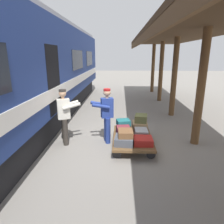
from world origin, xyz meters
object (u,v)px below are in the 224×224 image
suitcase_slate_roller (124,140)px  suitcase_burgundy_valise (124,132)px  train_car (4,76)px  suitcase_black_hardshell (124,128)px  suitcase_brown_leather (125,133)px  suitcase_teal_softside (123,122)px  suitcase_tan_vintage (140,126)px  suitcase_red_plastic (143,141)px  porter_by_door (65,115)px  suitcase_olive_duffel (141,118)px  porter_in_overalls (106,114)px  luggage_cart (132,138)px  suitcase_gray_aluminum (141,133)px

suitcase_slate_roller → suitcase_burgundy_valise: bearing=-90.0°
train_car → suitcase_black_hardshell: (-3.59, -0.24, -1.67)m
suitcase_brown_leather → suitcase_teal_softside: suitcase_brown_leather is taller
suitcase_black_hardshell → suitcase_tan_vintage: bearing=180.0°
train_car → suitcase_tan_vintage: (-4.11, -0.24, -1.61)m
suitcase_red_plastic → suitcase_burgundy_valise: size_ratio=0.85×
suitcase_slate_roller → train_car: bearing=-12.7°
train_car → suitcase_burgundy_valise: 3.95m
suitcase_slate_roller → porter_by_door: 1.96m
suitcase_red_plastic → suitcase_burgundy_valise: (0.51, -0.52, 0.04)m
train_car → suitcase_slate_roller: 4.03m
suitcase_olive_duffel → porter_by_door: porter_by_door is taller
suitcase_red_plastic → suitcase_brown_leather: suitcase_brown_leather is taller
suitcase_tan_vintage → suitcase_teal_softside: size_ratio=1.14×
train_car → suitcase_burgundy_valise: size_ratio=33.35×
suitcase_burgundy_valise → suitcase_teal_softside: size_ratio=1.47×
porter_by_door → porter_in_overalls: bearing=-171.9°
suitcase_brown_leather → suitcase_tan_vintage: bearing=-115.4°
suitcase_burgundy_valise → porter_in_overalls: bearing=-26.5°
train_car → suitcase_teal_softside: train_car is taller
suitcase_olive_duffel → porter_in_overalls: 1.15m
suitcase_red_plastic → suitcase_teal_softside: suitcase_teal_softside is taller
luggage_cart → porter_by_door: porter_by_door is taller
suitcase_black_hardshell → suitcase_tan_vintage: suitcase_tan_vintage is taller
suitcase_black_hardshell → suitcase_gray_aluminum: suitcase_gray_aluminum is taller
train_car → porter_by_door: (-1.80, 0.20, -1.14)m
suitcase_black_hardshell → luggage_cart: bearing=116.2°
suitcase_slate_roller → suitcase_red_plastic: bearing=180.0°
luggage_cart → porter_in_overalls: size_ratio=1.12×
suitcase_slate_roller → suitcase_gray_aluminum: suitcase_gray_aluminum is taller
suitcase_burgundy_valise → suitcase_brown_leather: 0.51m
suitcase_black_hardshell → suitcase_olive_duffel: suitcase_olive_duffel is taller
suitcase_slate_roller → suitcase_gray_aluminum: bearing=-134.5°
suitcase_tan_vintage → porter_by_door: 2.39m
train_car → suitcase_slate_roller: size_ratio=35.89×
suitcase_gray_aluminum → suitcase_tan_vintage: suitcase_tan_vintage is taller
suitcase_red_plastic → porter_in_overalls: porter_in_overalls is taller
luggage_cart → suitcase_olive_duffel: size_ratio=4.28×
suitcase_brown_leather → porter_by_door: 1.94m
luggage_cart → suitcase_olive_duffel: (-0.29, -0.55, 0.44)m
suitcase_black_hardshell → suitcase_gray_aluminum: bearing=134.5°
suitcase_slate_roller → suitcase_teal_softside: size_ratio=1.37×
porter_by_door → suitcase_black_hardshell: bearing=-166.4°
porter_in_overalls → suitcase_olive_duffel: bearing=-165.3°
suitcase_tan_vintage → suitcase_red_plastic: bearing=90.0°
suitcase_red_plastic → suitcase_teal_softside: 1.21m
suitcase_slate_roller → suitcase_red_plastic: suitcase_slate_roller is taller
train_car → suitcase_gray_aluminum: 4.43m
suitcase_slate_roller → suitcase_brown_leather: suitcase_brown_leather is taller
suitcase_brown_leather → porter_by_door: bearing=-17.6°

